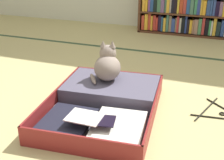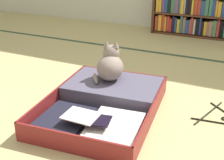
% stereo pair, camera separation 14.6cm
% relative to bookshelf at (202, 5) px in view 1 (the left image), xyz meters
% --- Properties ---
extents(ground_plane, '(10.00, 10.00, 0.00)m').
position_rel_bookshelf_xyz_m(ground_plane, '(-0.49, -2.23, -0.37)').
color(ground_plane, tan).
extents(tatami_border, '(4.80, 0.05, 0.00)m').
position_rel_bookshelf_xyz_m(tatami_border, '(-0.49, -0.87, -0.36)').
color(tatami_border, '#344E32').
rests_on(tatami_border, ground_plane).
extents(bookshelf, '(1.51, 0.29, 0.75)m').
position_rel_bookshelf_xyz_m(bookshelf, '(0.00, 0.00, 0.00)').
color(bookshelf, '#50301E').
rests_on(bookshelf, ground_plane).
extents(open_suitcase, '(0.76, 0.97, 0.12)m').
position_rel_bookshelf_xyz_m(open_suitcase, '(-0.41, -2.12, -0.31)').
color(open_suitcase, maroon).
rests_on(open_suitcase, ground_plane).
extents(black_cat, '(0.27, 0.29, 0.28)m').
position_rel_bookshelf_xyz_m(black_cat, '(-0.48, -1.92, -0.14)').
color(black_cat, gray).
rests_on(black_cat, open_suitcase).
extents(clothes_hanger, '(0.25, 0.37, 0.01)m').
position_rel_bookshelf_xyz_m(clothes_hanger, '(0.27, -1.93, -0.36)').
color(clothes_hanger, black).
rests_on(clothes_hanger, ground_plane).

